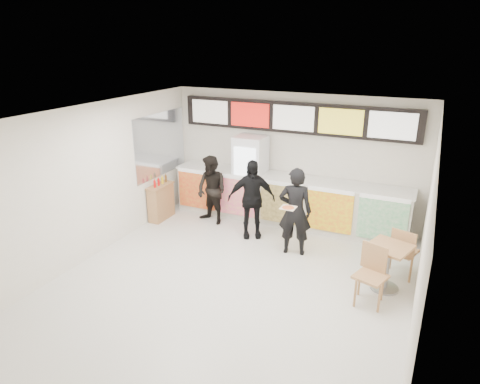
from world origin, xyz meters
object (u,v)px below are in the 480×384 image
Objects in this scene: customer_left at (212,190)px; customer_mid at (251,199)px; drinks_fridge at (250,177)px; cafe_table at (388,259)px; condiment_ledge at (161,202)px; customer_main at (295,212)px; service_counter at (286,200)px.

customer_mid is at bearing 1.33° from customer_left.
cafe_table is (3.43, -2.00, -0.43)m from drinks_fridge.
customer_left is 1.58× the size of condiment_ledge.
customer_left is (-2.22, 0.66, -0.10)m from customer_main.
drinks_fridge is at bearing 28.59° from condiment_ledge.
drinks_fridge is (-0.93, 0.02, 0.43)m from service_counter.
service_counter reaches higher than condiment_ledge.
drinks_fridge is 2.09m from customer_main.
drinks_fridge is 1.24× the size of customer_left.
customer_left is 0.93× the size of customer_mid.
customer_main is 1.04× the size of customer_mid.
condiment_ledge is at bearing -17.82° from customer_main.
drinks_fridge reaches higher than customer_main.
condiment_ledge is (-2.35, -0.01, -0.43)m from customer_mid.
customer_main is at bearing -65.14° from service_counter.
customer_main reaches higher than condiment_ledge.
condiment_ledge is (-1.23, -0.31, -0.37)m from customer_left.
drinks_fridge is at bearing 63.70° from customer_left.
customer_main reaches higher than customer_left.
drinks_fridge reaches higher than customer_left.
cafe_table is (4.09, -1.28, -0.23)m from customer_left.
customer_left is at bearing -178.93° from cafe_table.
customer_left is (-1.59, -0.70, 0.24)m from service_counter.
customer_mid is (0.47, -1.02, -0.13)m from drinks_fridge.
drinks_fridge reaches higher than customer_mid.
customer_mid reaches higher than condiment_ledge.
service_counter is at bearing 19.73° from condiment_ledge.
customer_left is at bearing -156.15° from service_counter.
service_counter reaches higher than cafe_table.
cafe_table is (2.97, -0.98, -0.30)m from customer_mid.
cafe_table is at bearing -46.49° from customer_mid.
service_counter is at bearing -77.14° from customer_main.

